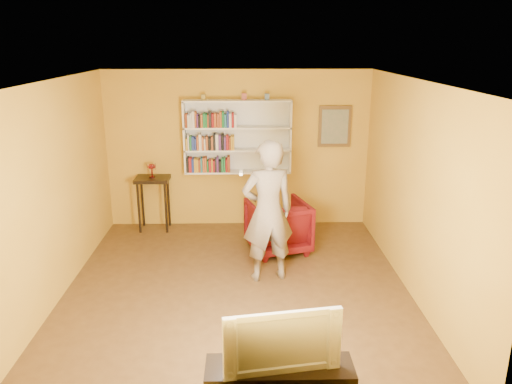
% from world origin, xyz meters
% --- Properties ---
extents(room_shell, '(5.30, 5.80, 2.88)m').
position_xyz_m(room_shell, '(0.00, 0.00, 1.02)').
color(room_shell, '#4C3318').
rests_on(room_shell, ground).
extents(bookshelf, '(1.80, 0.29, 1.23)m').
position_xyz_m(bookshelf, '(0.00, 2.41, 1.59)').
color(bookshelf, white).
rests_on(bookshelf, room_shell).
extents(books_row_lower, '(0.73, 0.19, 0.27)m').
position_xyz_m(books_row_lower, '(-0.50, 2.30, 1.13)').
color(books_row_lower, black).
rests_on(books_row_lower, bookshelf).
extents(books_row_middle, '(0.80, 0.19, 0.27)m').
position_xyz_m(books_row_middle, '(-0.45, 2.30, 1.51)').
color(books_row_middle, gold).
rests_on(books_row_middle, bookshelf).
extents(books_row_upper, '(0.85, 0.19, 0.27)m').
position_xyz_m(books_row_upper, '(-0.43, 2.30, 1.89)').
color(books_row_upper, maroon).
rests_on(books_row_upper, bookshelf).
extents(ornament_left, '(0.07, 0.07, 0.09)m').
position_xyz_m(ornament_left, '(-0.55, 2.35, 2.26)').
color(ornament_left, olive).
rests_on(ornament_left, bookshelf).
extents(ornament_centre, '(0.08, 0.08, 0.11)m').
position_xyz_m(ornament_centre, '(0.11, 2.35, 2.27)').
color(ornament_centre, '#963E32').
rests_on(ornament_centre, bookshelf).
extents(ornament_right, '(0.07, 0.07, 0.10)m').
position_xyz_m(ornament_right, '(0.49, 2.35, 2.26)').
color(ornament_right, slate).
rests_on(ornament_right, bookshelf).
extents(framed_painting, '(0.55, 0.05, 0.70)m').
position_xyz_m(framed_painting, '(1.65, 2.46, 1.75)').
color(framed_painting, '#563A18').
rests_on(framed_painting, room_shell).
extents(console_table, '(0.57, 0.44, 0.93)m').
position_xyz_m(console_table, '(-1.45, 2.25, 0.77)').
color(console_table, black).
rests_on(console_table, ground).
extents(ruby_lustre, '(0.15, 0.15, 0.23)m').
position_xyz_m(ruby_lustre, '(-1.45, 2.25, 1.10)').
color(ruby_lustre, maroon).
rests_on(ruby_lustre, console_table).
extents(armchair, '(1.07, 1.09, 0.80)m').
position_xyz_m(armchair, '(0.62, 1.27, 0.40)').
color(armchair, '#4A050B').
rests_on(armchair, ground).
extents(person, '(0.80, 0.63, 1.94)m').
position_xyz_m(person, '(0.42, 0.33, 0.97)').
color(person, '#756756').
rests_on(person, ground).
extents(game_remote, '(0.04, 0.15, 0.04)m').
position_xyz_m(game_remote, '(0.07, -0.05, 1.61)').
color(game_remote, white).
rests_on(game_remote, person).
extents(television, '(1.01, 0.29, 0.58)m').
position_xyz_m(television, '(0.40, -2.25, 0.75)').
color(television, black).
rests_on(television, tv_cabinet).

